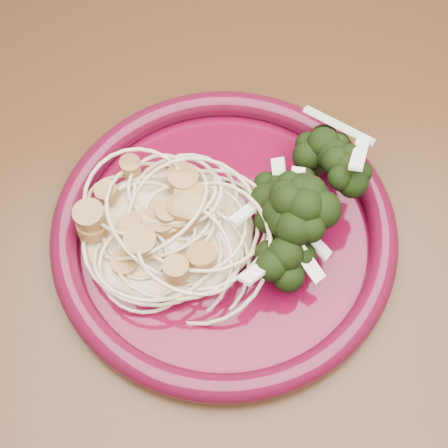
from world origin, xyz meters
TOP-DOWN VIEW (x-y plane):
  - dining_table at (0.00, 0.00)m, footprint 1.20×0.80m
  - dinner_plate at (-0.04, 0.05)m, footprint 0.28×0.28m
  - spaghetti_pile at (-0.09, 0.06)m, footprint 0.14×0.13m
  - scallop_cluster at (-0.09, 0.06)m, footprint 0.12×0.12m
  - broccoli_pile at (0.01, 0.05)m, footprint 0.10×0.16m
  - onion_garnish at (0.01, 0.05)m, footprint 0.07×0.10m

SIDE VIEW (x-z plane):
  - dining_table at x=0.00m, z-range 0.28..1.03m
  - dinner_plate at x=-0.04m, z-range 0.75..0.77m
  - spaghetti_pile at x=-0.09m, z-range 0.76..0.79m
  - broccoli_pile at x=0.01m, z-range 0.76..0.81m
  - scallop_cluster at x=-0.09m, z-range 0.79..0.83m
  - onion_garnish at x=0.01m, z-range 0.79..0.84m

